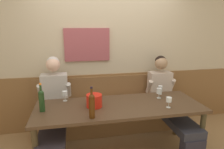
{
  "coord_description": "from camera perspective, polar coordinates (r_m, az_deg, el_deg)",
  "views": [
    {
      "loc": [
        -0.6,
        -2.37,
        1.82
      ],
      "look_at": [
        -0.04,
        0.44,
        1.11
      ],
      "focal_mm": 32.27,
      "sensor_mm": 36.0,
      "label": 1
    }
  ],
  "objects": [
    {
      "name": "person_right_seat",
      "position": [
        3.41,
        15.57,
        -6.85
      ],
      "size": [
        0.49,
        1.28,
        1.3
      ],
      "color": "#272634",
      "rests_on": "ground"
    },
    {
      "name": "wine_glass_center_rear",
      "position": [
        3.07,
        13.23,
        -4.69
      ],
      "size": [
        0.08,
        0.08,
        0.15
      ],
      "color": "silver",
      "rests_on": "dining_table"
    },
    {
      "name": "ice_bucket",
      "position": [
        2.7,
        -5.06,
        -7.4
      ],
      "size": [
        0.21,
        0.21,
        0.17
      ],
      "primitive_type": "cylinder",
      "color": "red",
      "rests_on": "dining_table"
    },
    {
      "name": "room_wall_back",
      "position": [
        3.53,
        -1.47,
        7.12
      ],
      "size": [
        6.8,
        0.12,
        2.8
      ],
      "color": "#C2B296",
      "rests_on": "ground"
    },
    {
      "name": "dining_table",
      "position": [
        2.8,
        2.1,
        -10.18
      ],
      "size": [
        2.25,
        0.82,
        0.75
      ],
      "color": "#483322",
      "rests_on": "ground"
    },
    {
      "name": "wine_bottle_green_tall",
      "position": [
        2.68,
        -19.33,
        -6.78
      ],
      "size": [
        0.07,
        0.07,
        0.37
      ],
      "color": "#1E3C1A",
      "rests_on": "dining_table"
    },
    {
      "name": "wine_glass_mid_left",
      "position": [
        2.96,
        -13.22,
        -5.38
      ],
      "size": [
        0.08,
        0.08,
        0.14
      ],
      "color": "silver",
      "rests_on": "dining_table"
    },
    {
      "name": "person_center_left_seat",
      "position": [
        3.09,
        -16.15,
        -8.75
      ],
      "size": [
        0.51,
        1.28,
        1.34
      ],
      "color": "#2E2B32",
      "rests_on": "ground"
    },
    {
      "name": "wine_bottle_amber_mid",
      "position": [
        2.36,
        -5.74,
        -8.6
      ],
      "size": [
        0.07,
        0.07,
        0.38
      ],
      "color": "#482509",
      "rests_on": "dining_table"
    },
    {
      "name": "wall_bench",
      "position": [
        3.59,
        -0.57,
        -11.43
      ],
      "size": [
        2.55,
        0.42,
        0.94
      ],
      "color": "brown",
      "rests_on": "ground"
    },
    {
      "name": "wood_wainscot_panel",
      "position": [
        3.7,
        -1.18,
        -7.19
      ],
      "size": [
        6.8,
        0.03,
        0.97
      ],
      "primitive_type": "cube",
      "color": "brown",
      "rests_on": "ground"
    },
    {
      "name": "wine_glass_by_bottle",
      "position": [
        2.76,
        15.82,
        -6.94
      ],
      "size": [
        0.07,
        0.07,
        0.14
      ],
      "color": "silver",
      "rests_on": "dining_table"
    },
    {
      "name": "wine_glass_right_end",
      "position": [
        3.25,
        13.5,
        -3.86
      ],
      "size": [
        0.07,
        0.07,
        0.13
      ],
      "color": "silver",
      "rests_on": "dining_table"
    }
  ]
}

